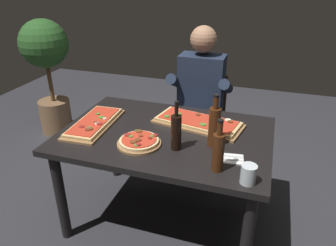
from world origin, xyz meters
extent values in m
plane|color=#2D2D33|center=(0.00, 0.00, 0.00)|extent=(6.40, 6.40, 0.00)
cube|color=black|center=(0.00, 0.00, 0.72)|extent=(1.40, 0.96, 0.04)
cylinder|color=black|center=(-0.62, -0.40, 0.35)|extent=(0.07, 0.07, 0.70)
cylinder|color=black|center=(0.62, -0.40, 0.35)|extent=(0.07, 0.07, 0.70)
cylinder|color=black|center=(-0.62, 0.40, 0.35)|extent=(0.07, 0.07, 0.70)
cylinder|color=black|center=(0.62, 0.40, 0.35)|extent=(0.07, 0.07, 0.70)
cube|color=olive|center=(0.18, 0.19, 0.75)|extent=(0.66, 0.39, 0.02)
cube|color=#DBB270|center=(0.18, 0.19, 0.77)|extent=(0.62, 0.35, 0.02)
cube|color=red|center=(0.18, 0.19, 0.78)|extent=(0.57, 0.31, 0.01)
cylinder|color=brown|center=(0.01, 0.20, 0.78)|extent=(0.04, 0.04, 0.01)
cylinder|color=brown|center=(0.40, 0.21, 0.79)|extent=(0.04, 0.04, 0.01)
cylinder|color=#4C7F2D|center=(0.28, 0.07, 0.78)|extent=(0.03, 0.03, 0.00)
cylinder|color=beige|center=(0.38, 0.24, 0.78)|extent=(0.04, 0.04, 0.00)
cylinder|color=#4C7F2D|center=(0.03, 0.24, 0.78)|extent=(0.03, 0.03, 0.00)
cylinder|color=#4C7F2D|center=(0.23, 0.11, 0.78)|extent=(0.04, 0.04, 0.01)
cylinder|color=#4C7F2D|center=(-0.04, 0.16, 0.79)|extent=(0.04, 0.04, 0.01)
cylinder|color=brown|center=(0.16, 0.26, 0.79)|extent=(0.03, 0.03, 0.01)
cube|color=olive|center=(-0.52, -0.05, 0.75)|extent=(0.27, 0.56, 0.02)
cube|color=#DBB270|center=(-0.52, -0.05, 0.77)|extent=(0.24, 0.52, 0.02)
cube|color=red|center=(-0.52, -0.05, 0.78)|extent=(0.21, 0.47, 0.01)
cylinder|color=beige|center=(-0.45, -0.01, 0.79)|extent=(0.02, 0.02, 0.01)
cylinder|color=brown|center=(-0.48, -0.08, 0.78)|extent=(0.03, 0.03, 0.01)
cylinder|color=maroon|center=(-0.45, -0.10, 0.78)|extent=(0.04, 0.04, 0.01)
cylinder|color=beige|center=(-0.46, -0.10, 0.78)|extent=(0.04, 0.04, 0.00)
cylinder|color=brown|center=(-0.46, -0.19, 0.79)|extent=(0.04, 0.04, 0.01)
cylinder|color=#4C7F2D|center=(-0.48, -0.17, 0.78)|extent=(0.03, 0.03, 0.00)
cylinder|color=brown|center=(-0.46, -0.10, 0.78)|extent=(0.03, 0.03, 0.00)
cylinder|color=#4C7F2D|center=(-0.54, 0.04, 0.79)|extent=(0.03, 0.03, 0.01)
cylinder|color=#4C7F2D|center=(-0.48, 0.00, 0.78)|extent=(0.04, 0.04, 0.01)
cylinder|color=maroon|center=(-0.54, -0.17, 0.78)|extent=(0.04, 0.04, 0.00)
cylinder|color=brown|center=(-0.48, -0.20, 0.79)|extent=(0.04, 0.04, 0.01)
cylinder|color=olive|center=(-0.11, -0.21, 0.75)|extent=(0.28, 0.28, 0.02)
cylinder|color=#E5C184|center=(-0.11, -0.21, 0.77)|extent=(0.25, 0.25, 0.02)
cylinder|color=red|center=(-0.11, -0.21, 0.78)|extent=(0.22, 0.22, 0.01)
cylinder|color=maroon|center=(-0.08, -0.28, 0.79)|extent=(0.03, 0.03, 0.01)
cylinder|color=maroon|center=(-0.03, -0.13, 0.78)|extent=(0.03, 0.03, 0.00)
cylinder|color=#4C7F2D|center=(-0.17, -0.20, 0.78)|extent=(0.03, 0.03, 0.01)
cylinder|color=brown|center=(-0.11, -0.17, 0.79)|extent=(0.03, 0.03, 0.01)
cylinder|color=brown|center=(-0.14, -0.12, 0.79)|extent=(0.04, 0.04, 0.01)
cylinder|color=brown|center=(-0.11, -0.23, 0.79)|extent=(0.04, 0.04, 0.01)
cylinder|color=#4C7F2D|center=(-0.09, -0.29, 0.78)|extent=(0.03, 0.03, 0.01)
cylinder|color=#4C7F2D|center=(-0.16, -0.11, 0.78)|extent=(0.03, 0.03, 0.01)
cylinder|color=maroon|center=(-0.04, -0.18, 0.79)|extent=(0.02, 0.02, 0.01)
cylinder|color=maroon|center=(-0.20, -0.18, 0.79)|extent=(0.04, 0.04, 0.01)
cylinder|color=brown|center=(-0.13, -0.26, 0.79)|extent=(0.04, 0.04, 0.01)
cylinder|color=#4C7F2D|center=(-0.04, -0.15, 0.78)|extent=(0.03, 0.03, 0.00)
cylinder|color=#47230F|center=(0.41, -0.33, 0.85)|extent=(0.07, 0.07, 0.22)
cylinder|color=#47230F|center=(0.41, -0.33, 1.00)|extent=(0.03, 0.03, 0.08)
cylinder|color=black|center=(0.41, -0.33, 1.04)|extent=(0.03, 0.03, 0.01)
cylinder|color=black|center=(0.13, -0.18, 0.85)|extent=(0.06, 0.06, 0.22)
cylinder|color=black|center=(0.13, -0.18, 1.00)|extent=(0.02, 0.02, 0.08)
cylinder|color=black|center=(0.13, -0.18, 1.05)|extent=(0.02, 0.02, 0.01)
cylinder|color=#47230F|center=(0.34, -0.07, 0.87)|extent=(0.07, 0.07, 0.25)
cylinder|color=#47230F|center=(0.34, -0.07, 1.03)|extent=(0.03, 0.03, 0.08)
cylinder|color=black|center=(0.34, -0.07, 1.08)|extent=(0.04, 0.04, 0.01)
cylinder|color=silver|center=(0.58, -0.40, 0.79)|extent=(0.08, 0.08, 0.10)
cylinder|color=silver|center=(0.58, -0.40, 0.76)|extent=(0.07, 0.07, 0.04)
cube|color=white|center=(0.45, -0.20, 0.74)|extent=(0.19, 0.13, 0.01)
cube|color=silver|center=(0.45, -0.22, 0.75)|extent=(0.17, 0.04, 0.00)
cube|color=silver|center=(0.45, -0.18, 0.75)|extent=(0.17, 0.04, 0.00)
cube|color=#3D2B1E|center=(0.07, 0.78, 0.43)|extent=(0.44, 0.44, 0.04)
cube|color=#3D2B1E|center=(0.07, 0.98, 0.66)|extent=(0.40, 0.04, 0.42)
cylinder|color=#3D2B1E|center=(-0.12, 0.59, 0.21)|extent=(0.04, 0.04, 0.41)
cylinder|color=#3D2B1E|center=(0.26, 0.59, 0.21)|extent=(0.04, 0.04, 0.41)
cylinder|color=#3D2B1E|center=(-0.12, 0.97, 0.21)|extent=(0.04, 0.04, 0.41)
cylinder|color=#3D2B1E|center=(0.26, 0.97, 0.21)|extent=(0.04, 0.04, 0.41)
cylinder|color=#23232D|center=(-0.03, 0.60, 0.23)|extent=(0.11, 0.11, 0.45)
cylinder|color=#23232D|center=(0.17, 0.60, 0.23)|extent=(0.11, 0.11, 0.45)
cube|color=#23232D|center=(0.07, 0.68, 0.51)|extent=(0.34, 0.40, 0.12)
cube|color=#1E283D|center=(0.07, 0.78, 0.83)|extent=(0.38, 0.22, 0.52)
sphere|color=#A37556|center=(0.07, 0.78, 1.22)|extent=(0.22, 0.22, 0.22)
cylinder|color=#1E283D|center=(-0.15, 0.73, 0.86)|extent=(0.09, 0.31, 0.21)
cylinder|color=#1E283D|center=(0.29, 0.73, 0.86)|extent=(0.09, 0.31, 0.21)
cylinder|color=#846042|center=(-1.68, 0.99, 0.19)|extent=(0.35, 0.35, 0.38)
cylinder|color=brown|center=(-1.68, 0.99, 0.60)|extent=(0.04, 0.04, 0.44)
sphere|color=#285623|center=(-1.68, 0.99, 1.02)|extent=(0.51, 0.51, 0.51)
camera|label=1|loc=(0.61, -1.82, 1.75)|focal=34.30mm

